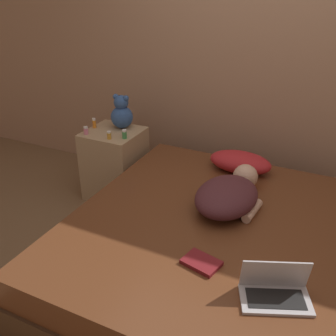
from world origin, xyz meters
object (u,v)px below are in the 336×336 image
Objects in this scene: bottle_amber at (109,135)px; bottle_pink at (86,130)px; pillow at (240,162)px; laptop at (275,290)px; bottle_orange at (94,123)px; bottle_green at (124,134)px; teddy_bear at (122,113)px; person_lying at (230,194)px; book at (201,262)px.

bottle_pink is at bearing 179.42° from bottle_amber.
laptop is (0.55, -1.25, -0.03)m from pillow.
bottle_orange is (-1.35, -0.07, 0.14)m from pillow.
bottle_amber is at bearing 125.25° from laptop.
bottle_orange is at bearing 148.39° from bottle_amber.
laptop is 4.97× the size of bottle_green.
pillow is 1.15m from teddy_bear.
laptop is 1.88m from bottle_green.
person_lying is 1.85× the size of laptop.
laptop is at bearing -28.50° from bottle_pink.
bottle_orange reaches higher than bottle_pink.
pillow is at bearing 90.92° from laptop.
bottle_green is at bearing 137.55° from book.
bottle_green is at bearing 121.72° from laptop.
teddy_bear is 3.43× the size of bottle_orange.
pillow is at bearing 10.02° from bottle_green.
book is at bearing -33.02° from bottle_pink.
teddy_bear is at bearing 54.35° from bottle_pink.
pillow is at bearing 10.11° from bottle_pink.
bottle_amber is 0.89× the size of bottle_green.
teddy_bear is at bearing 125.85° from bottle_green.
laptop reaches higher than book.
teddy_bear is 0.35m from bottle_pink.
teddy_bear is at bearing 98.71° from bottle_amber.
bottle_amber is 0.31m from bottle_orange.
laptop is at bearing -31.83° from bottle_orange.
bottle_pink reaches higher than laptop.
bottle_orange is (-1.43, 0.47, 0.12)m from person_lying.
pillow is at bearing 3.11° from bottle_orange.
bottle_green is (-1.06, 0.37, 0.11)m from person_lying.
teddy_bear is 4.40× the size of bottle_amber.
bottle_pink reaches higher than book.
bottle_pink is at bearing -169.89° from pillow.
teddy_bear reaches higher than bottle_amber.
person_lying is at bearing -19.51° from bottle_green.
teddy_bear is 1.78m from book.
teddy_bear is 4.41× the size of bottle_pink.
bottle_green is 0.35× the size of book.
bottle_pink is 0.31× the size of book.
bottle_green is (0.35, 0.06, 0.00)m from bottle_pink.
person_lying is at bearing -81.05° from pillow.
bottle_orange reaches higher than person_lying.
pillow is 1.63× the size of teddy_bear.
teddy_bear reaches higher than bottle_green.
bottle_amber is (-1.17, 0.31, 0.11)m from person_lying.
bottle_pink is 0.24m from bottle_amber.
bottle_orange is at bearing 143.22° from book.
bottle_orange is 0.39× the size of book.
bottle_green is (-1.52, 1.08, 0.16)m from laptop.
bottle_pink is (-0.20, -0.28, -0.10)m from teddy_bear.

